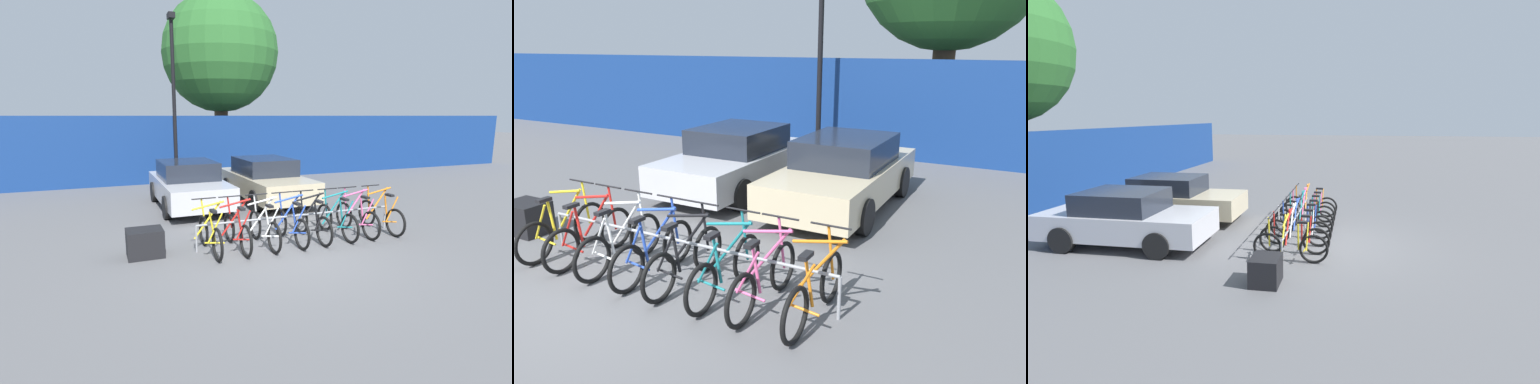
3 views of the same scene
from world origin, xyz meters
The scene contains 16 objects.
ground_plane centered at (0.00, 0.00, 0.00)m, with size 120.00×120.00×0.00m, color #59595B.
hoarding_wall centered at (0.00, 9.50, 1.37)m, with size 36.00×0.16×2.74m, color navy.
bike_rack centered at (0.66, 0.68, 0.50)m, with size 4.77×0.04×0.57m.
bicycle_yellow centered at (-1.46, 0.53, 0.38)m, with size 0.68×1.71×1.05m.
bicycle_red centered at (-0.88, 0.53, 0.38)m, with size 0.68×1.71×1.05m.
bicycle_white centered at (-0.27, 0.53, 0.38)m, with size 0.68×1.71×1.05m.
bicycle_blue centered at (0.35, 0.53, 0.38)m, with size 0.68×1.71×1.05m.
bicycle_black centered at (0.89, 0.53, 0.38)m, with size 0.68×1.71×1.05m.
bicycle_teal centered at (1.54, 0.53, 0.38)m, with size 0.68×1.71×1.05m.
bicycle_pink centered at (2.09, 0.53, 0.38)m, with size 0.68×1.71×1.05m.
bicycle_orange centered at (2.77, 0.53, 0.38)m, with size 0.68×1.71×1.05m.
car_silver centered at (-0.95, 4.79, 0.69)m, with size 1.91×4.20×1.40m.
car_beige centered at (1.55, 4.75, 0.69)m, with size 1.91×4.35×1.40m.
lamp_post centered at (-0.59, 8.50, 3.56)m, with size 0.24×0.44×6.41m.
cargo_crate centered at (-2.70, 0.80, 0.28)m, with size 0.70×0.56×0.55m, color black.
tree_behind_hoarding centered at (2.11, 11.30, 5.52)m, with size 5.31×5.31×8.21m.
Camera 1 is at (-3.48, -6.99, 2.74)m, focal length 28.00 mm.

